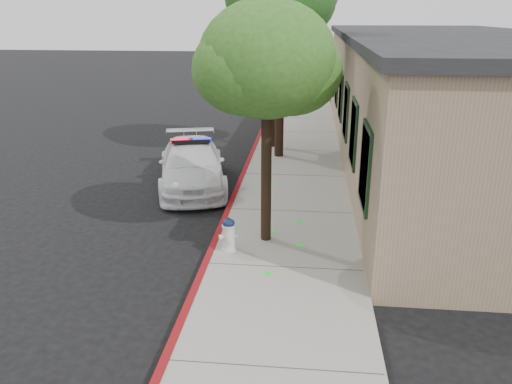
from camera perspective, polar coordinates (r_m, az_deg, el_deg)
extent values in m
plane|color=black|center=(10.33, -6.00, -8.66)|extent=(120.00, 120.00, 0.00)
cube|color=gray|center=(12.83, 3.72, -2.42)|extent=(3.20, 60.00, 0.15)
cube|color=maroon|center=(12.96, -3.10, -2.14)|extent=(0.14, 60.00, 0.16)
cube|color=#937F60|center=(18.72, 20.67, 9.51)|extent=(7.00, 20.00, 4.00)
cube|color=black|center=(18.52, 21.48, 15.96)|extent=(7.30, 20.30, 0.24)
cube|color=black|center=(10.38, 12.18, 2.80)|extent=(0.08, 1.48, 1.68)
cube|color=black|center=(13.27, 10.91, 6.51)|extent=(0.08, 1.48, 1.68)
cube|color=black|center=(16.20, 10.08, 8.88)|extent=(0.08, 1.48, 1.68)
cube|color=black|center=(19.15, 9.51, 10.53)|extent=(0.08, 1.48, 1.68)
cube|color=black|center=(22.12, 9.08, 11.73)|extent=(0.08, 1.48, 1.68)
cube|color=black|center=(25.09, 8.75, 12.65)|extent=(0.08, 1.48, 1.68)
cube|color=black|center=(28.07, 8.49, 13.37)|extent=(0.08, 1.48, 1.68)
imported|color=white|center=(14.97, -7.21, 3.07)|extent=(2.87, 4.85, 1.32)
cube|color=black|center=(14.78, -7.33, 5.74)|extent=(1.23, 0.56, 0.10)
cube|color=red|center=(14.78, -8.58, 5.70)|extent=(0.56, 0.36, 0.11)
cube|color=#0B17C7|center=(14.79, -6.09, 5.81)|extent=(0.56, 0.36, 0.11)
cylinder|color=silver|center=(10.71, -3.05, -6.43)|extent=(0.30, 0.30, 0.05)
cylinder|color=silver|center=(10.59, -3.07, -5.10)|extent=(0.25, 0.25, 0.49)
cylinder|color=silver|center=(10.49, -3.10, -3.79)|extent=(0.29, 0.29, 0.04)
ellipsoid|color=#10183D|center=(10.47, -3.11, -3.51)|extent=(0.26, 0.26, 0.20)
cylinder|color=#10183D|center=(10.43, -3.12, -3.07)|extent=(0.06, 0.06, 0.05)
cylinder|color=silver|center=(10.56, -3.89, -5.06)|extent=(0.13, 0.13, 0.10)
cylinder|color=silver|center=(10.61, -2.27, -4.91)|extent=(0.13, 0.13, 0.10)
cylinder|color=silver|center=(10.44, -2.92, -5.24)|extent=(0.15, 0.14, 0.13)
cylinder|color=black|center=(10.68, 1.16, 2.26)|extent=(0.22, 0.22, 3.08)
ellipsoid|color=#2F581B|center=(10.24, 1.25, 14.71)|extent=(2.74, 2.74, 2.33)
ellipsoid|color=#2F581B|center=(10.41, 3.95, 13.33)|extent=(2.05, 2.05, 1.75)
ellipsoid|color=#2F581B|center=(10.10, -1.07, 13.67)|extent=(2.14, 2.14, 1.82)
cylinder|color=black|center=(17.30, 2.68, 11.10)|extent=(0.31, 0.31, 4.36)
ellipsoid|color=#244C17|center=(17.62, 3.93, 20.65)|extent=(2.95, 2.95, 2.51)
cylinder|color=black|center=(18.72, 1.87, 9.63)|extent=(0.22, 0.22, 2.99)
ellipsoid|color=#25591C|center=(18.47, 1.95, 16.57)|extent=(2.56, 2.56, 2.18)
ellipsoid|color=#25591C|center=(18.74, 3.16, 15.81)|extent=(1.97, 1.97, 1.67)
ellipsoid|color=#25591C|center=(18.18, 1.29, 15.99)|extent=(2.05, 2.05, 1.74)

